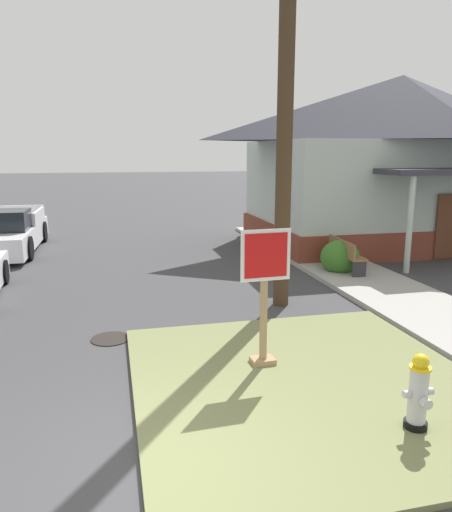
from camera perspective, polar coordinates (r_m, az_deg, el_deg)
The scene contains 11 objects.
ground_plane at distance 5.62m, azimuth -10.81°, elevation -23.95°, with size 160.00×160.00×0.00m, color #3D3D3F.
grass_corner_patch at distance 7.32m, azimuth 9.50°, elevation -14.47°, with size 4.92×5.25×0.08m, color olive.
sidewalk_strip at distance 12.82m, azimuth 16.56°, elevation -3.03°, with size 2.20×18.76×0.12m, color #9E9B93.
fire_hydrant at distance 6.33m, azimuth 21.65°, elevation -14.77°, with size 0.38×0.34×0.93m.
stop_sign at distance 7.37m, azimuth 4.51°, elevation -5.02°, with size 0.78×0.30×2.11m.
manhole_cover at distance 9.09m, azimuth -13.40°, elevation -9.43°, with size 0.70×0.70×0.02m, color black.
pickup_truck_white at distance 17.86m, azimuth -24.48°, elevation 2.38°, with size 2.15×5.56×1.48m.
street_bench at distance 13.67m, azimuth 13.82°, elevation 0.35°, with size 0.53×1.78×0.85m.
utility_pole at distance 10.50m, azimuth 7.12°, elevation 22.34°, with size 1.36×0.34×10.10m.
corner_house at distance 18.84m, azimuth 19.54°, elevation 10.65°, with size 10.32×7.60×5.93m.
shrub_by_curb at distance 13.64m, azimuth 13.23°, elevation -0.16°, with size 1.06×1.06×0.95m, color #387025.
Camera 1 is at (-0.09, -4.56, 3.29)m, focal length 34.07 mm.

